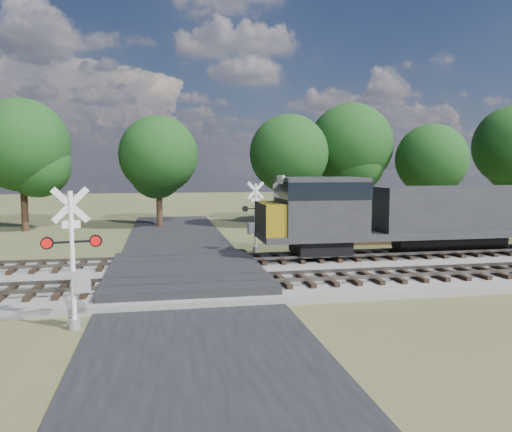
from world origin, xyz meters
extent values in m
plane|color=#414927|center=(0.00, 0.00, 0.00)|extent=(160.00, 160.00, 0.00)
cube|color=gray|center=(10.00, 0.50, 0.15)|extent=(140.00, 10.00, 0.30)
cube|color=black|center=(0.00, 0.00, 0.04)|extent=(7.00, 60.00, 0.08)
cube|color=#262628|center=(0.00, 0.50, 0.32)|extent=(7.00, 9.00, 0.62)
cube|color=black|center=(2.00, -2.00, 0.39)|extent=(44.00, 2.60, 0.18)
cube|color=#5D5750|center=(10.00, -2.72, 0.55)|extent=(140.00, 0.08, 0.15)
cube|color=#5D5750|center=(10.00, -1.28, 0.55)|extent=(140.00, 0.08, 0.15)
cube|color=black|center=(2.00, 3.00, 0.39)|extent=(44.00, 2.60, 0.18)
cube|color=#5D5750|center=(10.00, 2.28, 0.55)|extent=(140.00, 0.08, 0.15)
cube|color=#5D5750|center=(10.00, 3.72, 0.55)|extent=(140.00, 0.08, 0.15)
cylinder|color=silver|center=(-3.87, -5.87, 2.24)|extent=(0.16, 0.16, 4.48)
cylinder|color=#96999C|center=(-3.87, -5.87, 0.17)|extent=(0.40, 0.40, 0.34)
cube|color=silver|center=(-3.87, -5.87, 4.03)|extent=(1.16, 0.24, 1.17)
cube|color=silver|center=(-3.87, -5.87, 4.03)|extent=(1.16, 0.24, 1.17)
cube|color=silver|center=(-3.87, -5.87, 3.41)|extent=(0.56, 0.13, 0.25)
cube|color=black|center=(-3.87, -5.87, 2.85)|extent=(1.78, 0.36, 0.07)
cylinder|color=red|center=(-4.59, -5.99, 2.85)|extent=(0.42, 0.18, 0.40)
cylinder|color=red|center=(-3.15, -5.75, 2.85)|extent=(0.42, 0.18, 0.40)
cube|color=#96999C|center=(-3.60, -5.82, 1.57)|extent=(0.55, 0.41, 0.73)
cylinder|color=silver|center=(4.63, 7.56, 2.11)|extent=(0.15, 0.15, 4.22)
cylinder|color=#96999C|center=(4.63, 7.56, 0.16)|extent=(0.38, 0.38, 0.32)
cube|color=silver|center=(4.63, 7.56, 3.80)|extent=(1.09, 0.23, 1.10)
cube|color=silver|center=(4.63, 7.56, 3.80)|extent=(1.09, 0.23, 1.10)
cube|color=silver|center=(4.63, 7.56, 3.22)|extent=(0.53, 0.12, 0.23)
cube|color=black|center=(4.63, 7.56, 2.69)|extent=(1.67, 0.35, 0.06)
cylinder|color=red|center=(5.30, 7.68, 2.69)|extent=(0.39, 0.17, 0.38)
cylinder|color=red|center=(3.95, 7.44, 2.69)|extent=(0.39, 0.17, 0.38)
cube|color=#96999C|center=(4.37, 7.52, 1.48)|extent=(0.52, 0.39, 0.69)
cube|color=#45321D|center=(12.40, 11.01, 1.53)|extent=(4.63, 4.63, 3.06)
cube|color=#2A2B2D|center=(12.40, 11.01, 3.17)|extent=(5.09, 5.09, 0.22)
cylinder|color=black|center=(-12.04, 20.90, 2.69)|extent=(0.56, 0.56, 5.37)
sphere|color=#183A12|center=(-12.04, 20.90, 6.98)|extent=(7.52, 7.52, 7.52)
cylinder|color=black|center=(-1.24, 21.57, 2.41)|extent=(0.56, 0.56, 4.82)
sphere|color=#183A12|center=(-1.24, 21.57, 6.27)|extent=(6.75, 6.75, 6.75)
cylinder|color=black|center=(9.95, 20.11, 2.46)|extent=(0.56, 0.56, 4.92)
sphere|color=#183A12|center=(9.95, 20.11, 6.39)|extent=(6.88, 6.88, 6.88)
cylinder|color=black|center=(16.41, 22.09, 2.79)|extent=(0.56, 0.56, 5.59)
sphere|color=#183A12|center=(16.41, 22.09, 7.26)|extent=(7.82, 7.82, 7.82)
cylinder|color=black|center=(22.71, 18.62, 2.27)|extent=(0.56, 0.56, 4.54)
sphere|color=#183A12|center=(22.71, 18.62, 5.90)|extent=(6.36, 6.36, 6.36)
cylinder|color=black|center=(32.51, 20.55, 2.79)|extent=(0.56, 0.56, 5.58)
camera|label=1|loc=(-1.03, -22.40, 5.23)|focal=35.00mm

